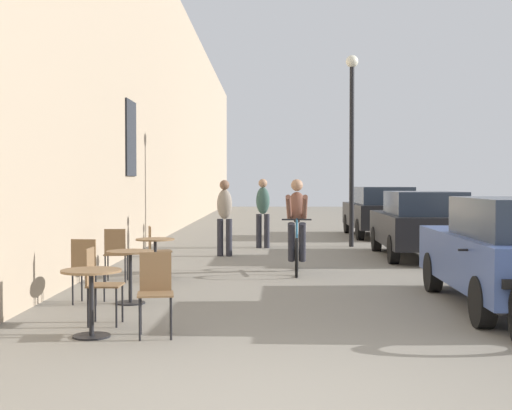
{
  "coord_description": "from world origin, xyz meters",
  "views": [
    {
      "loc": [
        -0.08,
        -5.07,
        1.64
      ],
      "look_at": [
        -0.46,
        16.69,
        0.96
      ],
      "focal_mm": 50.0,
      "sensor_mm": 36.0,
      "label": 1
    }
  ],
  "objects_px": {
    "cafe_table_mid": "(130,265)",
    "cafe_chair_far_toward_street": "(116,251)",
    "cafe_chair_near_toward_wall": "(99,280)",
    "street_lamp": "(352,126)",
    "cafe_chair_mid_toward_street": "(86,266)",
    "cafe_chair_far_toward_wall": "(156,248)",
    "pedestrian_mid": "(263,209)",
    "parked_car_second": "(420,223)",
    "cafe_chair_near_toward_street": "(156,288)",
    "parked_car_third": "(380,211)",
    "pedestrian_near": "(225,213)",
    "cafe_table_near": "(91,288)",
    "cyclist_on_bicycle": "(297,228)",
    "parked_motorcycle": "(501,296)",
    "cafe_table_far": "(155,251)"
  },
  "relations": [
    {
      "from": "cafe_table_far",
      "to": "parked_motorcycle",
      "type": "xyz_separation_m",
      "value": [
        4.41,
        -3.94,
        -0.12
      ]
    },
    {
      "from": "cafe_table_near",
      "to": "pedestrian_near",
      "type": "xyz_separation_m",
      "value": [
        0.9,
        8.37,
        0.44
      ]
    },
    {
      "from": "pedestrian_mid",
      "to": "parked_car_second",
      "type": "xyz_separation_m",
      "value": [
        3.48,
        -2.26,
        -0.23
      ]
    },
    {
      "from": "cafe_chair_near_toward_street",
      "to": "parked_car_second",
      "type": "relative_size",
      "value": 0.22
    },
    {
      "from": "cafe_chair_far_toward_wall",
      "to": "pedestrian_near",
      "type": "distance_m",
      "value": 3.77
    },
    {
      "from": "cafe_chair_near_toward_wall",
      "to": "pedestrian_mid",
      "type": "height_order",
      "value": "pedestrian_mid"
    },
    {
      "from": "cyclist_on_bicycle",
      "to": "parked_car_third",
      "type": "relative_size",
      "value": 0.41
    },
    {
      "from": "parked_car_third",
      "to": "pedestrian_near",
      "type": "bearing_deg",
      "value": -126.91
    },
    {
      "from": "cafe_chair_mid_toward_street",
      "to": "pedestrian_mid",
      "type": "distance_m",
      "value": 8.69
    },
    {
      "from": "cafe_chair_near_toward_street",
      "to": "cafe_table_far",
      "type": "distance_m",
      "value": 4.18
    },
    {
      "from": "cafe_table_mid",
      "to": "cafe_chair_far_toward_wall",
      "type": "bearing_deg",
      "value": 91.5
    },
    {
      "from": "street_lamp",
      "to": "parked_motorcycle",
      "type": "bearing_deg",
      "value": -87.8
    },
    {
      "from": "cafe_table_mid",
      "to": "cafe_chair_far_toward_wall",
      "type": "xyz_separation_m",
      "value": [
        -0.07,
        2.64,
        -0.0
      ]
    },
    {
      "from": "pedestrian_mid",
      "to": "parked_motorcycle",
      "type": "distance_m",
      "value": 10.49
    },
    {
      "from": "cafe_chair_near_toward_wall",
      "to": "street_lamp",
      "type": "distance_m",
      "value": 11.24
    },
    {
      "from": "pedestrian_mid",
      "to": "parked_car_second",
      "type": "bearing_deg",
      "value": -33.04
    },
    {
      "from": "pedestrian_mid",
      "to": "parked_car_third",
      "type": "relative_size",
      "value": 0.41
    },
    {
      "from": "cafe_table_mid",
      "to": "cafe_chair_far_toward_street",
      "type": "height_order",
      "value": "cafe_chair_far_toward_street"
    },
    {
      "from": "parked_car_third",
      "to": "cafe_chair_near_toward_wall",
      "type": "bearing_deg",
      "value": -111.6
    },
    {
      "from": "pedestrian_mid",
      "to": "parked_car_second",
      "type": "height_order",
      "value": "pedestrian_mid"
    },
    {
      "from": "cafe_chair_mid_toward_street",
      "to": "pedestrian_mid",
      "type": "relative_size",
      "value": 0.51
    },
    {
      "from": "cafe_table_mid",
      "to": "cafe_chair_mid_toward_street",
      "type": "xyz_separation_m",
      "value": [
        -0.58,
        -0.08,
        -0.0
      ]
    },
    {
      "from": "street_lamp",
      "to": "cafe_table_near",
      "type": "bearing_deg",
      "value": -110.4
    },
    {
      "from": "cafe_table_near",
      "to": "cafe_chair_near_toward_wall",
      "type": "xyz_separation_m",
      "value": [
        -0.08,
        0.65,
        -0.0
      ]
    },
    {
      "from": "street_lamp",
      "to": "cafe_table_far",
      "type": "bearing_deg",
      "value": -121.29
    },
    {
      "from": "pedestrian_mid",
      "to": "street_lamp",
      "type": "distance_m",
      "value": 3.14
    },
    {
      "from": "street_lamp",
      "to": "parked_car_second",
      "type": "distance_m",
      "value": 3.75
    },
    {
      "from": "cafe_chair_near_toward_wall",
      "to": "cafe_table_mid",
      "type": "bearing_deg",
      "value": 86.81
    },
    {
      "from": "cafe_chair_far_toward_wall",
      "to": "parked_car_second",
      "type": "bearing_deg",
      "value": 32.68
    },
    {
      "from": "cafe_chair_mid_toward_street",
      "to": "pedestrian_near",
      "type": "xyz_separation_m",
      "value": [
        1.47,
        6.34,
        0.44
      ]
    },
    {
      "from": "cafe_chair_near_toward_wall",
      "to": "parked_car_third",
      "type": "distance_m",
      "value": 14.58
    },
    {
      "from": "cafe_table_mid",
      "to": "cafe_table_far",
      "type": "distance_m",
      "value": 2.1
    },
    {
      "from": "cafe_chair_far_toward_street",
      "to": "parked_motorcycle",
      "type": "distance_m",
      "value": 6.36
    },
    {
      "from": "cafe_table_near",
      "to": "cafe_chair_far_toward_street",
      "type": "height_order",
      "value": "cafe_chair_far_toward_street"
    },
    {
      "from": "cafe_chair_near_toward_wall",
      "to": "parked_motorcycle",
      "type": "bearing_deg",
      "value": -4.93
    },
    {
      "from": "cafe_chair_near_toward_wall",
      "to": "cyclist_on_bicycle",
      "type": "distance_m",
      "value": 5.47
    },
    {
      "from": "cafe_chair_far_toward_wall",
      "to": "parked_motorcycle",
      "type": "height_order",
      "value": "cafe_chair_far_toward_wall"
    },
    {
      "from": "street_lamp",
      "to": "cafe_table_mid",
      "type": "bearing_deg",
      "value": -114.76
    },
    {
      "from": "cafe_table_mid",
      "to": "cafe_chair_far_toward_wall",
      "type": "relative_size",
      "value": 0.81
    },
    {
      "from": "cafe_chair_far_toward_wall",
      "to": "parked_car_second",
      "type": "xyz_separation_m",
      "value": [
        5.28,
        3.39,
        0.24
      ]
    },
    {
      "from": "cafe_chair_far_toward_wall",
      "to": "parked_motorcycle",
      "type": "xyz_separation_m",
      "value": [
        4.48,
        -4.48,
        -0.11
      ]
    },
    {
      "from": "cafe_chair_far_toward_wall",
      "to": "cyclist_on_bicycle",
      "type": "bearing_deg",
      "value": 17.36
    },
    {
      "from": "cafe_table_near",
      "to": "cafe_chair_mid_toward_street",
      "type": "distance_m",
      "value": 2.11
    },
    {
      "from": "cafe_table_mid",
      "to": "parked_car_second",
      "type": "bearing_deg",
      "value": 49.16
    },
    {
      "from": "cafe_chair_far_toward_street",
      "to": "parked_car_second",
      "type": "relative_size",
      "value": 0.22
    },
    {
      "from": "cafe_table_far",
      "to": "cafe_chair_far_toward_street",
      "type": "bearing_deg",
      "value": -173.23
    },
    {
      "from": "street_lamp",
      "to": "parked_car_second",
      "type": "xyz_separation_m",
      "value": [
        1.2,
        -2.66,
        -2.35
      ]
    },
    {
      "from": "cafe_chair_near_toward_wall",
      "to": "cafe_chair_far_toward_street",
      "type": "distance_m",
      "value": 3.52
    },
    {
      "from": "pedestrian_mid",
      "to": "cyclist_on_bicycle",
      "type": "bearing_deg",
      "value": -82.27
    },
    {
      "from": "street_lamp",
      "to": "cafe_chair_far_toward_street",
      "type": "bearing_deg",
      "value": -124.87
    }
  ]
}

